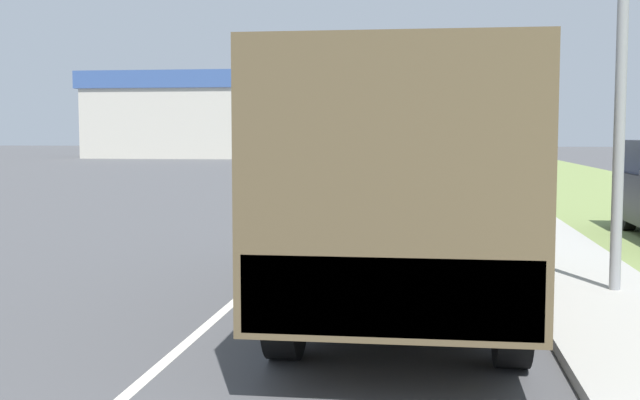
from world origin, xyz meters
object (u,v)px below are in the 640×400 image
car_nearest_ahead (417,185)px  car_second_ahead (417,166)px  car_third_ahead (355,157)px  military_truck (405,174)px

car_nearest_ahead → car_second_ahead: (-0.19, 12.25, 0.04)m
car_nearest_ahead → car_third_ahead: size_ratio=1.01×
military_truck → car_nearest_ahead: size_ratio=1.91×
military_truck → car_third_ahead: bearing=96.1°
military_truck → car_nearest_ahead: military_truck is taller
car_nearest_ahead → car_third_ahead: bearing=99.1°
car_second_ahead → military_truck: bearing=-89.5°
car_third_ahead → car_second_ahead: bearing=-73.5°
car_second_ahead → car_third_ahead: bearing=106.5°
military_truck → car_nearest_ahead: (-0.04, 12.98, -0.95)m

